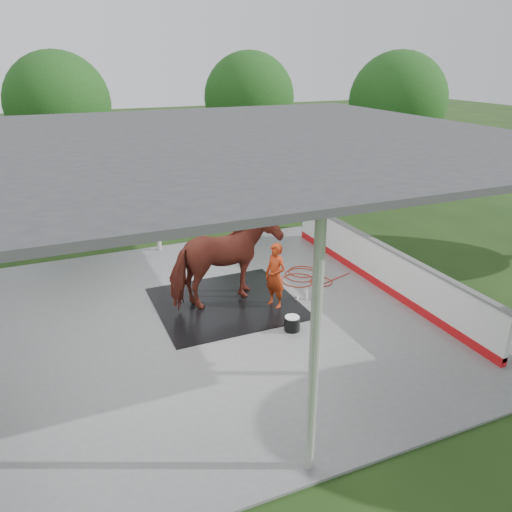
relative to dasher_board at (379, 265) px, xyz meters
name	(u,v)px	position (x,y,z in m)	size (l,w,h in m)	color
ground	(207,321)	(-4.60, 0.00, -0.59)	(100.00, 100.00, 0.00)	#1E3814
concrete_slab	(207,320)	(-4.60, 0.00, -0.57)	(12.00, 10.00, 0.05)	slate
pavilion_structure	(200,143)	(-4.60, 0.00, 3.37)	(12.60, 10.60, 4.05)	beige
dasher_board	(379,265)	(0.00, 0.00, 0.00)	(0.16, 8.00, 1.15)	red
tree_belt	(201,144)	(-4.30, 0.90, 3.20)	(28.00, 28.00, 5.80)	#382314
rubber_mat	(226,303)	(-3.95, 0.55, -0.53)	(3.24, 3.04, 0.02)	black
horse	(225,261)	(-3.95, 0.55, 0.57)	(1.17, 2.57, 2.17)	maroon
handler	(275,276)	(-2.93, -0.02, 0.24)	(0.57, 0.37, 1.56)	#B43213
wash_bucket	(292,323)	(-3.07, -1.17, -0.38)	(0.34, 0.34, 0.32)	black
soap_bottle_a	(306,294)	(-2.09, 0.00, -0.40)	(0.11, 0.11, 0.30)	silver
soap_bottle_b	(296,297)	(-2.33, 0.04, -0.46)	(0.08, 0.08, 0.17)	#338CD8
hose_coil	(304,277)	(-1.52, 1.17, -0.53)	(1.92, 1.46, 0.02)	#AC230C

